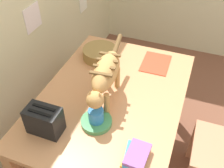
{
  "coord_description": "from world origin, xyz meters",
  "views": [
    {
      "loc": [
        -1.17,
        0.4,
        1.97
      ],
      "look_at": [
        0.02,
        0.85,
        0.85
      ],
      "focal_mm": 41.81,
      "sensor_mm": 36.0,
      "label": 1
    }
  ],
  "objects": [
    {
      "name": "toaster",
      "position": [
        -0.39,
        1.11,
        0.84
      ],
      "size": [
        0.12,
        0.2,
        0.18
      ],
      "color": "black",
      "rests_on": "dining_table"
    },
    {
      "name": "cat",
      "position": [
        -0.04,
        0.87,
        0.97
      ],
      "size": [
        0.64,
        0.18,
        0.31
      ],
      "rotation": [
        0.0,
        0.0,
        1.67
      ],
      "color": "tan",
      "rests_on": "dining_table"
    },
    {
      "name": "saucer_bowl",
      "position": [
        -0.24,
        0.85,
        0.77
      ],
      "size": [
        0.19,
        0.19,
        0.03
      ],
      "primitive_type": "cylinder",
      "color": "#438F53",
      "rests_on": "dining_table"
    },
    {
      "name": "wicker_basket",
      "position": [
        0.39,
        1.09,
        0.79
      ],
      "size": [
        0.27,
        0.27,
        0.08
      ],
      "color": "olive",
      "rests_on": "dining_table"
    },
    {
      "name": "book_stack",
      "position": [
        -0.39,
        0.56,
        0.78
      ],
      "size": [
        0.18,
        0.13,
        0.06
      ],
      "color": "gold",
      "rests_on": "dining_table"
    },
    {
      "name": "dining_table",
      "position": [
        0.02,
        0.85,
        0.66
      ],
      "size": [
        1.31,
        0.93,
        0.75
      ],
      "color": "tan",
      "rests_on": "ground_plane"
    },
    {
      "name": "magazine",
      "position": [
        0.47,
        0.66,
        0.75
      ],
      "size": [
        0.28,
        0.21,
        0.01
      ],
      "primitive_type": "cube",
      "rotation": [
        0.0,
        0.0,
        0.02
      ],
      "color": "#D74126",
      "rests_on": "dining_table"
    },
    {
      "name": "coffee_mug",
      "position": [
        -0.24,
        0.85,
        0.82
      ],
      "size": [
        0.13,
        0.09,
        0.09
      ],
      "color": "#2E7BC6",
      "rests_on": "saucer_bowl"
    }
  ]
}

